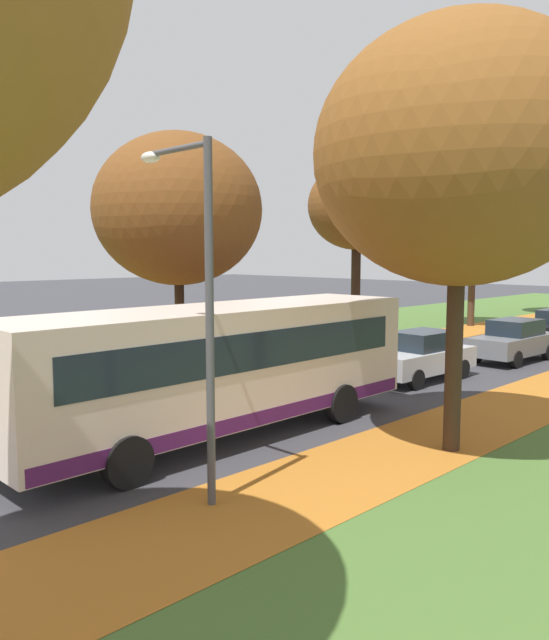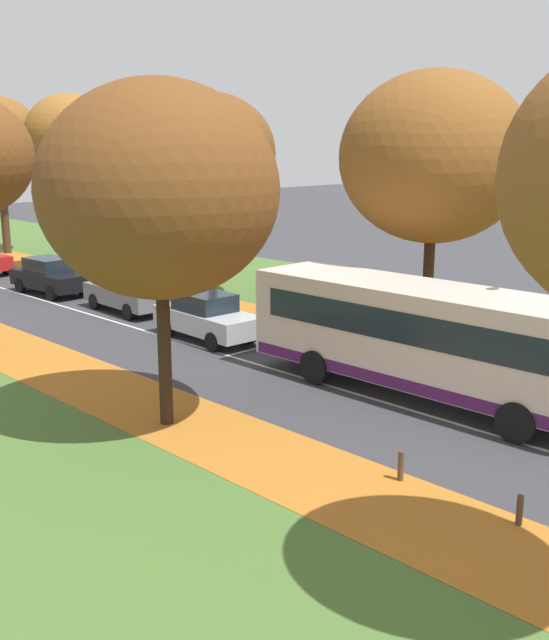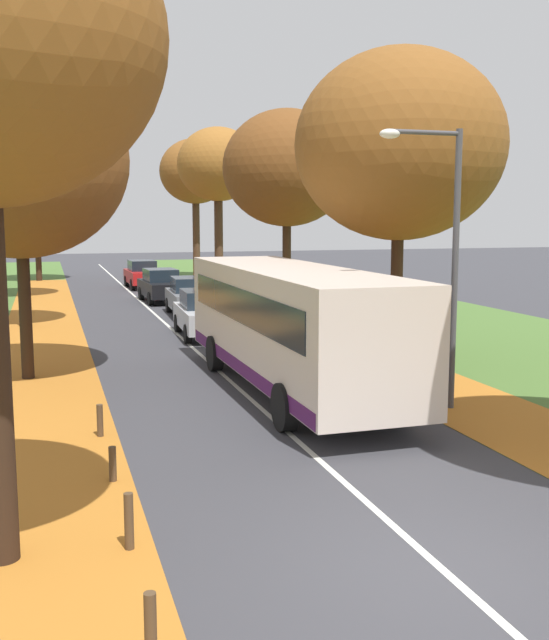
{
  "view_description": "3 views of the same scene",
  "coord_description": "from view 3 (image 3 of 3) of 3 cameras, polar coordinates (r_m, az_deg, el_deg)",
  "views": [
    {
      "loc": [
        11.87,
        0.42,
        4.19
      ],
      "look_at": [
        -0.84,
        12.97,
        2.25
      ],
      "focal_mm": 35.0,
      "sensor_mm": 36.0,
      "label": 1
    },
    {
      "loc": [
        -15.1,
        -1.36,
        6.63
      ],
      "look_at": [
        0.69,
        14.62,
        1.3
      ],
      "focal_mm": 42.0,
      "sensor_mm": 36.0,
      "label": 2
    },
    {
      "loc": [
        -4.38,
        -7.49,
        4.18
      ],
      "look_at": [
        1.35,
        11.3,
        1.46
      ],
      "focal_mm": 42.0,
      "sensor_mm": 36.0,
      "label": 3
    }
  ],
  "objects": [
    {
      "name": "ground_plane",
      "position": [
        9.64,
        12.65,
        -18.04
      ],
      "size": [
        160.0,
        160.0,
        0.0
      ],
      "primitive_type": "plane",
      "color": "#38383D"
    },
    {
      "name": "bollard_nearest",
      "position": [
        7.64,
        -9.42,
        -22.24
      ],
      "size": [
        0.12,
        0.12,
        0.73
      ],
      "primitive_type": "cylinder",
      "color": "#4C3823",
      "rests_on": "ground"
    },
    {
      "name": "car_silver_lead",
      "position": [
        26.31,
        -5.36,
        0.5
      ],
      "size": [
        1.92,
        4.27,
        1.62
      ],
      "color": "#B7BABF",
      "rests_on": "ground"
    },
    {
      "name": "leaf_litter_left",
      "position": [
        21.9,
        -17.23,
        -3.45
      ],
      "size": [
        2.8,
        60.0,
        0.0
      ],
      "primitive_type": "cube",
      "color": "#B26B23",
      "rests_on": "grass_verge_left"
    },
    {
      "name": "tree_left_mid",
      "position": [
        29.96,
        -18.96,
        11.33
      ],
      "size": [
        4.29,
        4.29,
        8.17
      ],
      "color": "black",
      "rests_on": "ground"
    },
    {
      "name": "leaf_litter_right",
      "position": [
        23.66,
        5.65,
        -2.29
      ],
      "size": [
        2.8,
        60.0,
        0.0
      ],
      "primitive_type": "cube",
      "color": "#B26B23",
      "rests_on": "grass_verge_right"
    },
    {
      "name": "tree_left_near",
      "position": [
        20.16,
        -18.94,
        11.46
      ],
      "size": [
        5.49,
        5.49,
        8.06
      ],
      "color": "black",
      "rests_on": "ground"
    },
    {
      "name": "tree_right_far",
      "position": [
        42.14,
        -4.33,
        11.66
      ],
      "size": [
        4.49,
        4.49,
        9.05
      ],
      "color": "#422D1E",
      "rests_on": "ground"
    },
    {
      "name": "tree_left_distant",
      "position": [
        51.26,
        -17.77,
        9.75
      ],
      "size": [
        5.28,
        5.28,
        8.56
      ],
      "color": "black",
      "rests_on": "ground"
    },
    {
      "name": "grass_verge_right",
      "position": [
        30.95,
        9.26,
        0.04
      ],
      "size": [
        12.0,
        90.0,
        0.01
      ],
      "primitive_type": "cube",
      "color": "#476B2D",
      "rests_on": "ground"
    },
    {
      "name": "bus",
      "position": [
        17.86,
        1.18,
        -0.09
      ],
      "size": [
        2.75,
        10.43,
        2.98
      ],
      "color": "beige",
      "rests_on": "ground"
    },
    {
      "name": "tree_left_far",
      "position": [
        41.0,
        -18.84,
        10.11
      ],
      "size": [
        4.59,
        4.59,
        8.16
      ],
      "color": "#422D1E",
      "rests_on": "ground"
    },
    {
      "name": "tree_right_distant",
      "position": [
        51.36,
        -6.05,
        11.15
      ],
      "size": [
        4.8,
        4.8,
        9.35
      ],
      "color": "#422D1E",
      "rests_on": "ground"
    },
    {
      "name": "tree_right_near",
      "position": [
        22.02,
        9.52,
        12.98
      ],
      "size": [
        5.97,
        5.97,
        8.87
      ],
      "color": "#382619",
      "rests_on": "ground"
    },
    {
      "name": "car_red_fourth_in_line",
      "position": [
        44.75,
        -10.03,
        3.46
      ],
      "size": [
        1.87,
        4.25,
        1.62
      ],
      "color": "#B21919",
      "rests_on": "ground"
    },
    {
      "name": "tree_right_mid",
      "position": [
        32.55,
        0.95,
        11.47
      ],
      "size": [
        5.51,
        5.51,
        8.71
      ],
      "color": "#382619",
      "rests_on": "ground"
    },
    {
      "name": "streetlamp_right",
      "position": [
        16.34,
        12.66,
        6.14
      ],
      "size": [
        1.89,
        0.28,
        6.0
      ],
      "color": "#47474C",
      "rests_on": "ground"
    },
    {
      "name": "car_black_third_in_line",
      "position": [
        37.26,
        -8.63,
        2.62
      ],
      "size": [
        1.93,
        4.28,
        1.62
      ],
      "color": "black",
      "rests_on": "ground"
    },
    {
      "name": "car_grey_following",
      "position": [
        31.96,
        -6.43,
        1.8
      ],
      "size": [
        1.91,
        4.27,
        1.62
      ],
      "color": "slate",
      "rests_on": "ground"
    },
    {
      "name": "bollard_fourth",
      "position": [
        14.78,
        -13.16,
        -7.48
      ],
      "size": [
        0.12,
        0.12,
        0.63
      ],
      "primitive_type": "cylinder",
      "color": "#4C3823",
      "rests_on": "ground"
    },
    {
      "name": "road_centre_line",
      "position": [
        28.15,
        -7.8,
        -0.71
      ],
      "size": [
        0.12,
        80.0,
        0.01
      ],
      "primitive_type": "cube",
      "color": "silver",
      "rests_on": "ground"
    },
    {
      "name": "bollard_third",
      "position": [
        12.34,
        -12.23,
        -10.69
      ],
      "size": [
        0.12,
        0.12,
        0.57
      ],
      "primitive_type": "cylinder",
      "color": "#4C3823",
      "rests_on": "ground"
    },
    {
      "name": "bollard_second",
      "position": [
        9.92,
        -11.03,
        -14.84
      ],
      "size": [
        0.12,
        0.12,
        0.74
      ],
      "primitive_type": "cylinder",
      "color": "#4C3823",
      "rests_on": "ground"
    }
  ]
}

